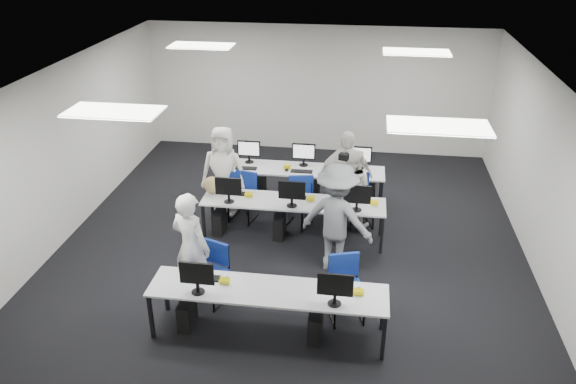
# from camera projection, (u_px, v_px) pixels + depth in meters

# --- Properties ---
(room) EXTENTS (9.00, 9.02, 3.00)m
(room) POSITION_uv_depth(u_px,v_px,m) (292.00, 165.00, 9.25)
(room) COLOR black
(room) RESTS_ON ground
(ceiling_panels) EXTENTS (5.20, 4.60, 0.02)m
(ceiling_panels) POSITION_uv_depth(u_px,v_px,m) (292.00, 76.00, 8.59)
(ceiling_panels) COLOR white
(ceiling_panels) RESTS_ON room
(desk_front) EXTENTS (3.20, 0.70, 0.73)m
(desk_front) POSITION_uv_depth(u_px,v_px,m) (268.00, 293.00, 7.48)
(desk_front) COLOR silver
(desk_front) RESTS_ON ground
(desk_mid) EXTENTS (3.20, 0.70, 0.73)m
(desk_mid) POSITION_uv_depth(u_px,v_px,m) (293.00, 204.00, 9.79)
(desk_mid) COLOR silver
(desk_mid) RESTS_ON ground
(desk_back) EXTENTS (3.20, 0.70, 0.73)m
(desk_back) POSITION_uv_depth(u_px,v_px,m) (302.00, 171.00, 11.03)
(desk_back) COLOR silver
(desk_back) RESTS_ON ground
(equipment_front) EXTENTS (2.51, 0.41, 1.19)m
(equipment_front) POSITION_uv_depth(u_px,v_px,m) (254.00, 312.00, 7.63)
(equipment_front) COLOR #0D31AA
(equipment_front) RESTS_ON desk_front
(equipment_mid) EXTENTS (2.91, 0.41, 1.19)m
(equipment_mid) POSITION_uv_depth(u_px,v_px,m) (282.00, 220.00, 9.94)
(equipment_mid) COLOR white
(equipment_mid) RESTS_ON desk_mid
(equipment_back) EXTENTS (2.91, 0.41, 1.19)m
(equipment_back) POSITION_uv_depth(u_px,v_px,m) (312.00, 186.00, 11.17)
(equipment_back) COLOR white
(equipment_back) RESTS_ON desk_back
(chair_0) EXTENTS (0.58, 0.61, 0.91)m
(chair_0) POSITION_uv_depth(u_px,v_px,m) (211.00, 283.00, 8.34)
(chair_0) COLOR navy
(chair_0) RESTS_ON ground
(chair_1) EXTENTS (0.59, 0.62, 0.94)m
(chair_1) POSITION_uv_depth(u_px,v_px,m) (346.00, 299.00, 7.98)
(chair_1) COLOR navy
(chair_1) RESTS_ON ground
(chair_2) EXTENTS (0.53, 0.57, 0.91)m
(chair_2) POSITION_uv_depth(u_px,v_px,m) (243.00, 205.00, 10.59)
(chair_2) COLOR navy
(chair_2) RESTS_ON ground
(chair_3) EXTENTS (0.52, 0.54, 0.84)m
(chair_3) POSITION_uv_depth(u_px,v_px,m) (297.00, 212.00, 10.38)
(chair_3) COLOR navy
(chair_3) RESTS_ON ground
(chair_4) EXTENTS (0.60, 0.62, 0.95)m
(chair_4) POSITION_uv_depth(u_px,v_px,m) (359.00, 210.00, 10.40)
(chair_4) COLOR navy
(chair_4) RESTS_ON ground
(chair_5) EXTENTS (0.46, 0.50, 0.87)m
(chair_5) POSITION_uv_depth(u_px,v_px,m) (238.00, 196.00, 10.95)
(chair_5) COLOR navy
(chair_5) RESTS_ON ground
(chair_6) EXTENTS (0.55, 0.59, 0.96)m
(chair_6) POSITION_uv_depth(u_px,v_px,m) (300.00, 203.00, 10.64)
(chair_6) COLOR navy
(chair_6) RESTS_ON ground
(chair_7) EXTENTS (0.47, 0.50, 0.82)m
(chair_7) POSITION_uv_depth(u_px,v_px,m) (347.00, 204.00, 10.69)
(chair_7) COLOR navy
(chair_7) RESTS_ON ground
(handbag) EXTENTS (0.42, 0.30, 0.32)m
(handbag) POSITION_uv_depth(u_px,v_px,m) (213.00, 185.00, 9.98)
(handbag) COLOR tan
(handbag) RESTS_ON desk_mid
(student_0) EXTENTS (0.74, 0.63, 1.74)m
(student_0) POSITION_uv_depth(u_px,v_px,m) (191.00, 247.00, 8.16)
(student_0) COLOR silver
(student_0) RESTS_ON ground
(student_1) EXTENTS (0.81, 0.68, 1.52)m
(student_1) POSITION_uv_depth(u_px,v_px,m) (351.00, 188.00, 10.16)
(student_1) COLOR silver
(student_1) RESTS_ON ground
(student_2) EXTENTS (0.85, 0.56, 1.74)m
(student_2) POSITION_uv_depth(u_px,v_px,m) (224.00, 171.00, 10.59)
(student_2) COLOR silver
(student_2) RESTS_ON ground
(student_3) EXTENTS (1.12, 0.71, 1.78)m
(student_3) POSITION_uv_depth(u_px,v_px,m) (345.00, 177.00, 10.30)
(student_3) COLOR silver
(student_3) RESTS_ON ground
(photographer) EXTENTS (1.35, 1.03, 1.84)m
(photographer) POSITION_uv_depth(u_px,v_px,m) (337.00, 218.00, 8.82)
(photographer) COLOR gray
(photographer) RESTS_ON ground
(dslr_camera) EXTENTS (0.19, 0.22, 0.10)m
(dslr_camera) POSITION_uv_depth(u_px,v_px,m) (344.00, 157.00, 8.53)
(dslr_camera) COLOR black
(dslr_camera) RESTS_ON photographer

